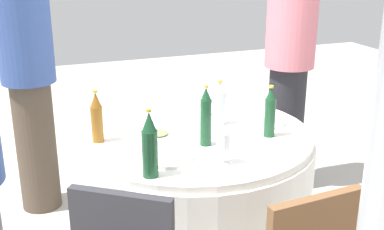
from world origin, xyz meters
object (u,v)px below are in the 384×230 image
object	(u,v)px
bottle_dark_green_front	(270,113)
person_front	(289,73)
bottle_clear_inner	(220,104)
plate_far	(165,117)
plate_west	(263,122)
person_north	(29,84)
plate_east	(168,158)
bottle_dark_green_south	(205,118)
bottle_amber_rear	(97,118)
plate_near	(159,135)
dining_table	(192,157)
bottle_dark_green_north	(150,146)
wine_glass_south	(211,97)
wine_glass_inner	(224,141)

from	to	relation	value
bottle_dark_green_front	person_front	size ratio (longest dim) A/B	0.17
bottle_clear_inner	plate_far	world-z (taller)	bottle_clear_inner
plate_west	person_north	xyz separation A→B (m)	(-0.86, -1.22, 0.12)
person_north	person_front	size ratio (longest dim) A/B	1.01
plate_west	plate_east	size ratio (longest dim) A/B	1.04
bottle_dark_green_south	person_north	world-z (taller)	person_north
bottle_amber_rear	person_north	xyz separation A→B (m)	(-0.80, -0.28, -0.00)
plate_near	dining_table	bearing A→B (deg)	93.02
bottle_dark_green_north	person_front	xyz separation A→B (m)	(-0.96, 1.28, -0.03)
plate_near	person_front	size ratio (longest dim) A/B	0.15
plate_near	person_front	distance (m)	1.23
plate_far	person_front	xyz separation A→B (m)	(-0.26, 0.98, 0.11)
bottle_dark_green_north	bottle_dark_green_south	bearing A→B (deg)	124.34
person_front	bottle_dark_green_south	bearing A→B (deg)	-81.64
plate_far	plate_east	xyz separation A→B (m)	(0.56, -0.16, 0.00)
bottle_amber_rear	plate_east	distance (m)	0.45
bottle_dark_green_north	person_front	world-z (taller)	person_front
bottle_dark_green_north	bottle_amber_rear	bearing A→B (deg)	-163.84
plate_west	wine_glass_south	bearing A→B (deg)	-134.79
person_front	dining_table	bearing A→B (deg)	-90.00
bottle_clear_inner	plate_far	xyz separation A→B (m)	(-0.20, -0.26, -0.11)
dining_table	plate_west	world-z (taller)	plate_west
bottle_amber_rear	bottle_dark_green_south	world-z (taller)	bottle_dark_green_south
plate_near	plate_east	size ratio (longest dim) A/B	1.04
bottle_dark_green_south	wine_glass_inner	world-z (taller)	bottle_dark_green_south
bottle_clear_inner	plate_far	size ratio (longest dim) A/B	1.16
dining_table	wine_glass_south	size ratio (longest dim) A/B	8.97
plate_far	bottle_dark_green_north	bearing A→B (deg)	-22.64
dining_table	bottle_dark_green_north	distance (m)	0.64
dining_table	plate_far	world-z (taller)	plate_far
bottle_dark_green_north	plate_east	distance (m)	0.24
bottle_dark_green_front	person_north	world-z (taller)	person_north
dining_table	bottle_clear_inner	world-z (taller)	bottle_clear_inner
plate_near	plate_west	size ratio (longest dim) A/B	1.00
bottle_dark_green_north	plate_east	size ratio (longest dim) A/B	1.30
bottle_dark_green_south	plate_near	xyz separation A→B (m)	(-0.19, -0.19, -0.14)
bottle_amber_rear	plate_far	xyz separation A→B (m)	(-0.22, 0.43, -0.12)
dining_table	plate_near	distance (m)	0.25
plate_west	dining_table	bearing A→B (deg)	-91.87
wine_glass_south	bottle_clear_inner	bearing A→B (deg)	-3.71
dining_table	bottle_clear_inner	bearing A→B (deg)	107.85
bottle_dark_green_front	plate_east	world-z (taller)	bottle_dark_green_front
plate_west	plate_east	world-z (taller)	same
person_north	bottle_dark_green_north	bearing A→B (deg)	-114.77
bottle_dark_green_front	person_front	bearing A→B (deg)	142.76
plate_west	bottle_amber_rear	bearing A→B (deg)	-93.50
plate_far	plate_east	bearing A→B (deg)	-16.37
wine_glass_south	person_north	bearing A→B (deg)	-122.56
wine_glass_south	dining_table	bearing A→B (deg)	-42.74
bottle_dark_green_front	plate_east	xyz separation A→B (m)	(0.10, -0.60, -0.12)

